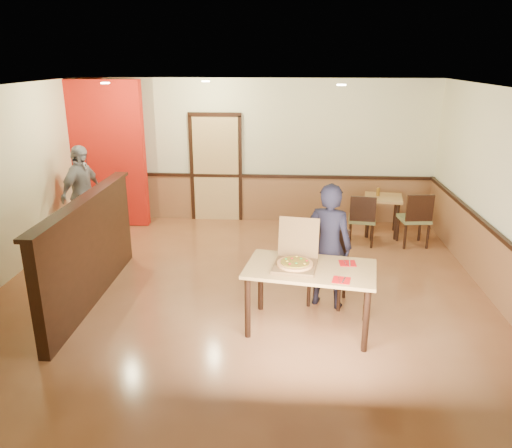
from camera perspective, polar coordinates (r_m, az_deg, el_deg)
The scene contains 25 objects.
floor at distance 7.04m, azimuth -1.83°, elevation -8.26°, with size 7.00×7.00×0.00m, color #AA6B42.
ceiling at distance 6.29m, azimuth -2.10°, elevation 15.12°, with size 7.00×7.00×0.00m, color black.
wall_back at distance 9.93m, azimuth 0.02°, elevation 8.28°, with size 7.00×7.00×0.00m, color beige.
wainscot_back at distance 10.12m, azimuth 0.01°, elevation 2.95°, with size 7.00×0.04×0.90m, color #8E5E39.
chair_rail_back at distance 9.98m, azimuth 0.01°, elevation 5.52°, with size 7.00×0.06×0.06m, color black.
wainscot_right at distance 7.39m, azimuth 26.12°, elevation -5.10°, with size 0.04×7.00×0.90m, color #8E5E39.
chair_rail_right at distance 7.22m, azimuth 26.49°, elevation -1.68°, with size 0.06×7.00×0.06m, color black.
back_door at distance 10.04m, azimuth -4.58°, elevation 6.30°, with size 0.90×0.06×2.10m, color tan.
booth_partition at distance 7.04m, azimuth -18.51°, elevation -2.74°, with size 0.20×3.10×1.44m.
red_accent_panel at distance 10.06m, azimuth -17.04°, elevation 7.60°, with size 1.60×0.20×2.78m, color #B7180D.
spot_a at distance 8.58m, azimuth -16.86°, elevation 15.17°, with size 0.14×0.14×0.02m, color #F5E5AC.
spot_b at distance 8.88m, azimuth -5.78°, elevation 15.93°, with size 0.14×0.14×0.02m, color #F5E5AC.
spot_c at distance 7.80m, azimuth 9.74°, elevation 15.40°, with size 0.14×0.14×0.02m, color #F5E5AC.
main_table at distance 5.99m, azimuth 6.21°, elevation -5.92°, with size 1.64×1.10×0.82m.
diner_chair at distance 6.80m, azimuth 8.35°, elevation -4.45°, with size 0.60×0.60×0.99m.
side_chair_left at distance 8.91m, azimuth 12.03°, elevation 0.70°, with size 0.52×0.52×0.92m.
side_chair_right at distance 9.08m, azimuth 17.78°, elevation 0.73°, with size 0.53×0.53×0.97m.
side_table at distance 9.56m, azimuth 14.28°, elevation 2.03°, with size 0.77×0.77×0.72m.
diner at distance 6.55m, azimuth 8.28°, elevation -2.52°, with size 0.62×0.40×1.69m, color black.
passerby at distance 9.37m, azimuth -19.24°, elevation 3.25°, with size 1.02×0.42×1.73m, color gray.
pizza_box at distance 5.95m, azimuth 4.54°, elevation -4.21°, with size 0.57×0.65×0.52m.
pizza at distance 5.90m, azimuth 4.46°, elevation -4.55°, with size 0.42×0.42×0.03m, color #DD9950.
napkin_near at distance 5.67m, azimuth 9.73°, elevation -6.34°, with size 0.23×0.23×0.01m.
napkin_far at distance 6.12m, azimuth 10.41°, elevation -4.43°, with size 0.20×0.20×0.01m.
condiment at distance 9.53m, azimuth 13.78°, elevation 3.59°, with size 0.06×0.06×0.15m, color brown.
Camera 1 is at (0.63, -6.25, 3.18)m, focal length 35.00 mm.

